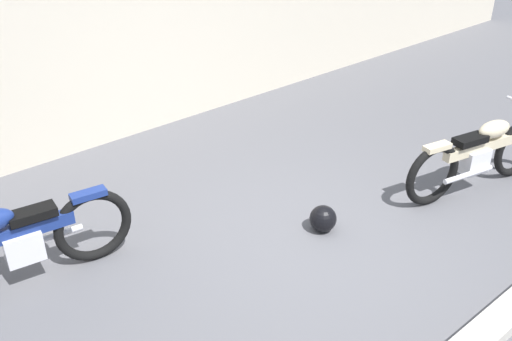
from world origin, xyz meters
The scene contains 5 objects.
ground_plane centered at (0.00, 0.00, 0.00)m, with size 40.00×40.00×0.00m, color #56565B.
building_wall centered at (0.00, 3.47, 1.53)m, with size 18.00×0.30×3.06m, color beige.
helmet centered at (0.32, 0.16, 0.13)m, with size 0.27×0.27×0.27m, color black.
motorcycle_cream centered at (2.18, -0.37, 0.43)m, with size 1.96×0.66×0.89m.
motorcycle_blue centered at (-2.25, 1.30, 0.44)m, with size 2.02×0.56×0.91m.
Camera 1 is at (-3.27, -3.00, 3.32)m, focal length 40.60 mm.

